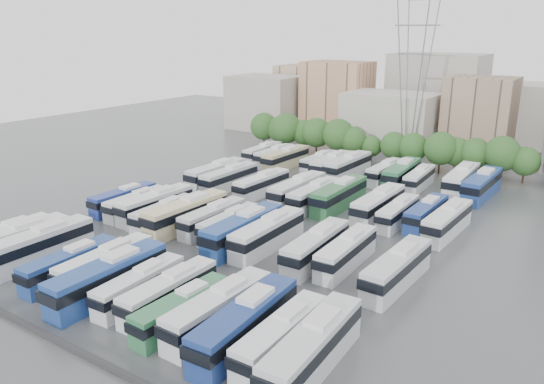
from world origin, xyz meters
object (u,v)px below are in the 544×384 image
Objects in this scene: bus_r0_s8 at (169,292)px; bus_r0_s9 at (182,309)px; bus_r2_s12 at (426,213)px; bus_r3_s13 at (482,185)px; bus_r0_s10 at (219,309)px; bus_r1_s11 at (346,252)px; bus_r0_s2 at (38,246)px; bus_r2_s6 at (298,190)px; bus_r1_s3 at (164,214)px; bus_r0_s6 at (108,277)px; bus_r3_s0 at (263,153)px; bus_r2_s1 at (217,174)px; bus_r2_s10 at (378,204)px; bus_r2_s4 at (262,184)px; bus_r3_s2 at (286,158)px; bus_r3_s9 at (402,173)px; bus_r1_s2 at (155,204)px; bus_r0_s12 at (281,336)px; bus_r0_s1 at (14,242)px; bus_r0_s5 at (106,264)px; bus_r0_s0 at (7,236)px; bus_r0_s7 at (140,285)px; bus_r3_s8 at (385,172)px; bus_r1_s10 at (316,247)px; bus_r3_s5 at (331,164)px; bus_r2_s13 at (447,221)px; bus_r3_s4 at (319,162)px; bus_r2_s11 at (398,213)px; bus_r1_s0 at (123,199)px; bus_r2_s2 at (229,178)px; electricity_pylon at (414,67)px; bus_r0_s11 at (245,323)px; bus_r3_s6 at (348,166)px; bus_r1_s1 at (137,203)px; bus_r3_s10 at (419,178)px; bus_r1_s13 at (397,269)px; bus_r1_s7 at (243,230)px; bus_r1_s8 at (268,234)px; bus_r3_s1 at (275,155)px; bus_r2_s8 at (339,195)px; bus_r1_s5 at (213,218)px; bus_r3_s12 at (461,180)px; bus_r1_s4 at (186,213)px; bus_r0_s13 at (313,348)px.

bus_r0_s8 reaches higher than bus_r0_s9.
bus_r2_s12 is 17.70m from bus_r3_s13.
bus_r0_s10 is 18.44m from bus_r1_s11.
bus_r0_s2 is 38.06m from bus_r2_s6.
bus_r0_s6 is at bearing -63.11° from bus_r1_s3.
bus_r2_s1 is at bearing -81.64° from bus_r3_s0.
bus_r0_s10 is 35.47m from bus_r2_s10.
bus_r3_s2 is at bearing 113.00° from bus_r2_s4.
bus_r1_s3 is at bearing -120.59° from bus_r3_s9.
bus_r1_s2 is (-0.23, 18.57, -0.15)m from bus_r0_s2.
bus_r0_s12 is at bearing -50.31° from bus_r2_s4.
bus_r0_s1 reaches higher than bus_r0_s5.
bus_r0_s0 is 0.99× the size of bus_r2_s12.
bus_r0_s7 is at bearing -45.82° from bus_r1_s2.
bus_r3_s8 is (26.54, -0.29, 0.01)m from bus_r3_s0.
bus_r2_s12 is (32.98, 36.81, -0.34)m from bus_r0_s2.
bus_r0_s9 is 19.02m from bus_r1_s10.
bus_r3_s5 is at bearing 113.02° from bus_r0_s12.
bus_r3_s13 is (-0.17, 19.37, 0.18)m from bus_r2_s13.
bus_r3_s4 is 13.36m from bus_r3_s8.
bus_r0_s1 is at bearing -132.42° from bus_r2_s11.
bus_r2_s12 is at bearing 26.52° from bus_r1_s0.
bus_r2_s2 is 36.56m from bus_r2_s13.
bus_r1_s3 is at bearing 118.94° from bus_r0_s6.
bus_r1_s11 is at bearing -76.74° from electricity_pylon.
bus_r3_s6 is (-16.52, 53.52, 0.01)m from bus_r0_s11.
bus_r1_s3 is at bearing -10.80° from bus_r1_s1.
bus_r0_s6 reaches higher than bus_r3_s10.
bus_r1_s13 is 17.49m from bus_r2_s13.
bus_r1_s7 is at bearing -60.00° from bus_r3_s0.
bus_r1_s8 is at bearing 42.14° from bus_r0_s1.
bus_r2_s6 is (-3.69, -38.27, -16.66)m from electricity_pylon.
bus_r0_s7 is (16.45, 0.20, -0.41)m from bus_r0_s2.
bus_r1_s0 is 0.86× the size of bus_r2_s6.
bus_r3_s1 is at bearing 118.08° from bus_r0_s9.
bus_r0_s11 reaches higher than bus_r3_s9.
bus_r2_s11 is at bearing -8.99° from bus_r2_s8.
bus_r3_s6 is at bearing 76.02° from bus_r0_s2.
bus_r2_s10 is at bearing 46.45° from bus_r1_s5.
bus_r3_s12 is (-0.23, 18.44, 0.36)m from bus_r2_s12.
bus_r2_s8 is (13.34, 18.93, -0.04)m from bus_r1_s4.
bus_r0_s2 is 36.15m from bus_r0_s13.
bus_r0_s6 is at bearing -87.73° from bus_r3_s6.
bus_r0_s7 is at bearing -104.38° from bus_r2_s10.
bus_r0_s2 is 55.00m from bus_r3_s6.
bus_r0_s0 is 36.14m from bus_r2_s1.
electricity_pylon is at bearing 98.92° from bus_r0_s10.
bus_r0_s13 is 56.93m from bus_r3_s8.
bus_r0_s1 is at bearing -105.04° from electricity_pylon.
bus_r0_s8 reaches higher than bus_r3_s0.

